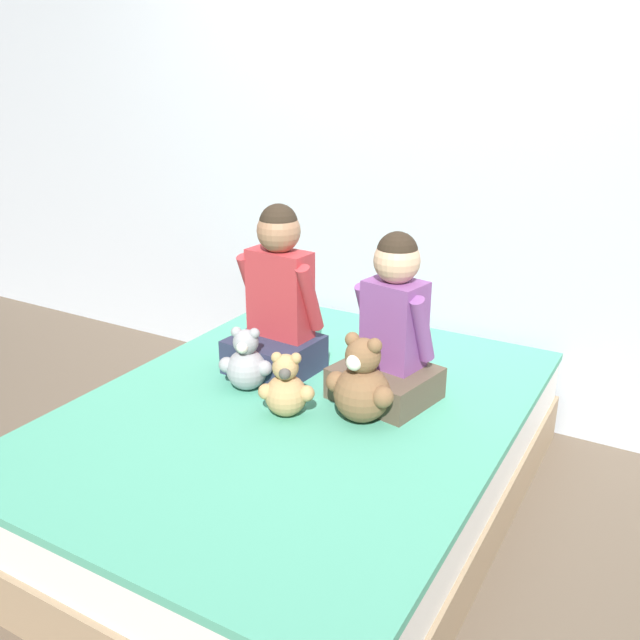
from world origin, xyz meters
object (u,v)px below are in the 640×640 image
(teddy_bear_held_by_left_child, at_px, (246,363))
(teddy_bear_between_children, at_px, (287,389))
(child_on_left, at_px, (277,303))
(child_on_right, at_px, (391,331))
(teddy_bear_held_by_right_child, at_px, (362,385))
(bed, at_px, (299,455))

(teddy_bear_held_by_left_child, bearing_deg, teddy_bear_between_children, -40.22)
(child_on_left, bearing_deg, child_on_right, 4.56)
(child_on_left, bearing_deg, teddy_bear_between_children, -48.19)
(teddy_bear_held_by_left_child, relative_size, teddy_bear_held_by_right_child, 0.79)
(child_on_left, relative_size, child_on_right, 1.08)
(teddy_bear_between_children, bearing_deg, teddy_bear_held_by_left_child, 133.39)
(bed, height_order, teddy_bear_held_by_right_child, teddy_bear_held_by_right_child)
(child_on_left, height_order, teddy_bear_held_by_right_child, child_on_left)
(child_on_right, relative_size, teddy_bear_held_by_right_child, 1.97)
(child_on_left, distance_m, child_on_right, 0.49)
(teddy_bear_held_by_left_child, bearing_deg, teddy_bear_held_by_right_child, -18.10)
(child_on_right, xyz_separation_m, teddy_bear_between_children, (-0.25, -0.32, -0.16))
(bed, height_order, child_on_left, child_on_left)
(bed, xyz_separation_m, teddy_bear_held_by_left_child, (-0.24, 0.02, 0.32))
(bed, distance_m, child_on_left, 0.60)
(teddy_bear_held_by_right_child, height_order, teddy_bear_between_children, teddy_bear_held_by_right_child)
(child_on_right, bearing_deg, child_on_left, -168.94)
(teddy_bear_between_children, bearing_deg, teddy_bear_held_by_right_child, -2.21)
(child_on_right, bearing_deg, teddy_bear_held_by_left_child, -144.99)
(bed, bearing_deg, teddy_bear_held_by_right_child, 3.96)
(teddy_bear_between_children, bearing_deg, child_on_left, 102.94)
(child_on_right, height_order, teddy_bear_between_children, child_on_right)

